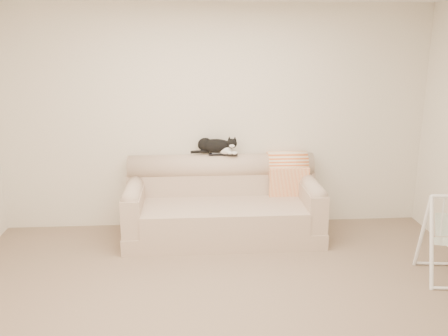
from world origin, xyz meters
name	(u,v)px	position (x,y,z in m)	size (l,w,h in m)	color
ground_plane	(228,309)	(0.00, 0.00, 0.00)	(5.00, 5.00, 0.00)	brown
room_shell	(228,133)	(0.00, 0.00, 1.53)	(5.04, 4.04, 2.60)	beige
sofa	(223,206)	(0.06, 1.62, 0.35)	(2.20, 0.93, 0.90)	#C2A78E
remote_a	(216,154)	(0.01, 1.84, 0.91)	(0.18, 0.06, 0.03)	black
remote_b	(230,154)	(0.17, 1.82, 0.91)	(0.17, 0.07, 0.02)	black
tuxedo_cat	(216,146)	(0.01, 1.87, 1.00)	(0.55, 0.29, 0.21)	black
throw_blanket	(287,168)	(0.84, 1.84, 0.72)	(0.46, 0.38, 0.58)	orange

